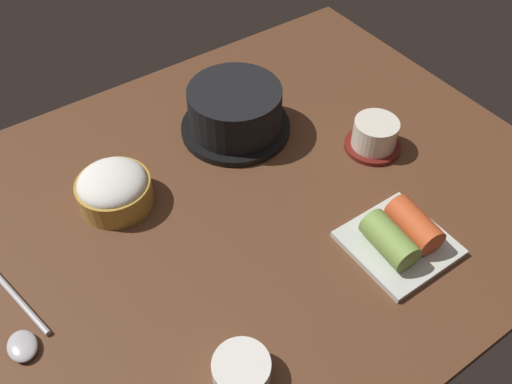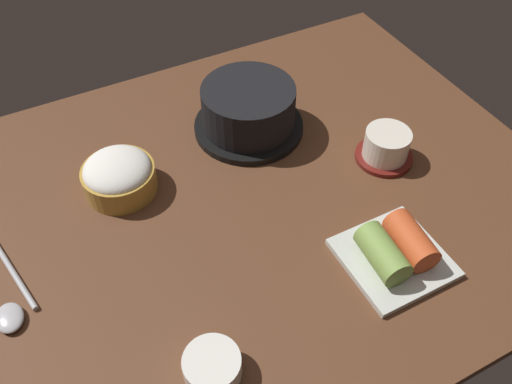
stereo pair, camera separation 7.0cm
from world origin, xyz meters
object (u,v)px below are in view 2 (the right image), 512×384
(stone_pot, at_px, (248,110))
(tea_cup_with_saucer, at_px, (386,146))
(side_bowl_near, at_px, (212,366))
(spoon, at_px, (10,302))
(rice_bowl, at_px, (119,175))
(kimchi_plate, at_px, (395,251))

(stone_pot, relative_size, tea_cup_with_saucer, 2.00)
(side_bowl_near, relative_size, spoon, 0.40)
(rice_bowl, height_order, kimchi_plate, rice_bowl)
(stone_pot, relative_size, side_bowl_near, 2.71)
(tea_cup_with_saucer, xyz_separation_m, kimchi_plate, (-0.11, -0.17, -0.01))
(kimchi_plate, height_order, spoon, kimchi_plate)
(spoon, bearing_deg, tea_cup_with_saucer, -0.05)
(side_bowl_near, height_order, spoon, side_bowl_near)
(rice_bowl, xyz_separation_m, kimchi_plate, (0.30, -0.31, -0.01))
(rice_bowl, relative_size, tea_cup_with_saucer, 1.19)
(stone_pot, distance_m, spoon, 0.47)
(tea_cup_with_saucer, distance_m, spoon, 0.61)
(side_bowl_near, bearing_deg, stone_pot, 57.57)
(spoon, bearing_deg, rice_bowl, 34.37)
(rice_bowl, relative_size, side_bowl_near, 1.62)
(stone_pot, distance_m, side_bowl_near, 0.45)
(stone_pot, relative_size, kimchi_plate, 1.38)
(tea_cup_with_saucer, distance_m, side_bowl_near, 0.46)
(kimchi_plate, xyz_separation_m, side_bowl_near, (-0.29, -0.03, -0.00))
(side_bowl_near, bearing_deg, spoon, 133.50)
(stone_pot, distance_m, rice_bowl, 0.25)
(rice_bowl, xyz_separation_m, spoon, (-0.20, -0.13, -0.02))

